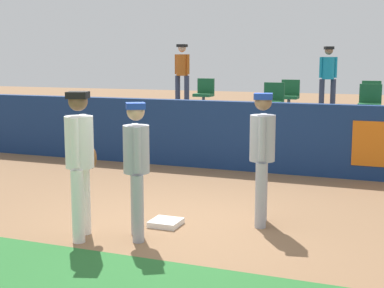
{
  "coord_description": "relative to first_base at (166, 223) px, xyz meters",
  "views": [
    {
      "loc": [
        2.89,
        -6.71,
        2.3
      ],
      "look_at": [
        -0.12,
        1.01,
        1.0
      ],
      "focal_mm": 51.45,
      "sensor_mm": 36.0,
      "label": 1
    }
  ],
  "objects": [
    {
      "name": "seat_front_right",
      "position": [
        2.29,
        5.52,
        1.34
      ],
      "size": [
        0.46,
        0.44,
        0.84
      ],
      "color": "#4C4C51",
      "rests_on": "bleacher_platform"
    },
    {
      "name": "ground_plane",
      "position": [
        0.12,
        -0.01,
        -0.04
      ],
      "size": [
        60.0,
        60.0,
        0.0
      ],
      "primitive_type": "plane",
      "color": "#846042"
    },
    {
      "name": "field_wall",
      "position": [
        0.13,
        4.08,
        0.67
      ],
      "size": [
        18.0,
        0.26,
        1.42
      ],
      "color": "navy",
      "rests_on": "ground_plane"
    },
    {
      "name": "spectator_capped",
      "position": [
        -3.16,
        8.29,
        1.9
      ],
      "size": [
        0.49,
        0.4,
        1.78
      ],
      "rotation": [
        0.0,
        0.0,
        2.95
      ],
      "color": "#33384C",
      "rests_on": "bleacher_platform"
    },
    {
      "name": "spectator_hooded",
      "position": [
        1.03,
        8.32,
        1.85
      ],
      "size": [
        0.45,
        0.42,
        1.69
      ],
      "rotation": [
        0.0,
        0.0,
        3.52
      ],
      "color": "#33384C",
      "rests_on": "bleacher_platform"
    },
    {
      "name": "player_runner_visitor",
      "position": [
        1.21,
        0.55,
        1.02
      ],
      "size": [
        0.41,
        0.5,
        1.83
      ],
      "rotation": [
        0.0,
        0.0,
        -1.37
      ],
      "color": "#9EA3AD",
      "rests_on": "ground_plane"
    },
    {
      "name": "seat_back_left",
      "position": [
        -2.1,
        7.32,
        1.34
      ],
      "size": [
        0.47,
        0.44,
        0.84
      ],
      "color": "#4C4C51",
      "rests_on": "bleacher_platform"
    },
    {
      "name": "seat_front_center",
      "position": [
        0.2,
        5.52,
        1.34
      ],
      "size": [
        0.46,
        0.44,
        0.84
      ],
      "color": "#4C4C51",
      "rests_on": "bleacher_platform"
    },
    {
      "name": "bleacher_platform",
      "position": [
        0.12,
        6.65,
        0.41
      ],
      "size": [
        18.0,
        4.8,
        0.91
      ],
      "primitive_type": "cube",
      "color": "#59595E",
      "rests_on": "ground_plane"
    },
    {
      "name": "player_coach_visitor",
      "position": [
        -0.12,
        -0.62,
        0.97
      ],
      "size": [
        0.46,
        0.46,
        1.75
      ],
      "rotation": [
        0.0,
        0.0,
        -1.03
      ],
      "color": "#9EA3AD",
      "rests_on": "ground_plane"
    },
    {
      "name": "seat_back_center",
      "position": [
        0.22,
        7.32,
        1.34
      ],
      "size": [
        0.46,
        0.44,
        0.84
      ],
      "color": "#4C4C51",
      "rests_on": "bleacher_platform"
    },
    {
      "name": "first_base",
      "position": [
        0.0,
        0.0,
        0.0
      ],
      "size": [
        0.4,
        0.4,
        0.08
      ],
      "primitive_type": "cube",
      "color": "white",
      "rests_on": "ground_plane"
    },
    {
      "name": "player_fielder_home",
      "position": [
        -0.79,
        -0.86,
        1.05
      ],
      "size": [
        0.45,
        0.61,
        1.89
      ],
      "rotation": [
        0.0,
        0.0,
        -1.24
      ],
      "color": "white",
      "rests_on": "ground_plane"
    },
    {
      "name": "seat_back_right",
      "position": [
        2.2,
        7.32,
        1.34
      ],
      "size": [
        0.45,
        0.44,
        0.84
      ],
      "color": "#4C4C51",
      "rests_on": "bleacher_platform"
    }
  ]
}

